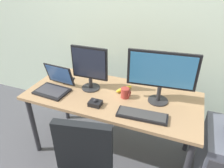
# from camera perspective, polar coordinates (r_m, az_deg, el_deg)

# --- Properties ---
(ground_plane) EXTENTS (8.00, 8.00, 0.00)m
(ground_plane) POSITION_cam_1_polar(r_m,az_deg,el_deg) (2.44, 0.00, -17.40)
(ground_plane) COLOR #4A4B51
(back_wall) EXTENTS (6.00, 0.10, 2.80)m
(back_wall) POSITION_cam_1_polar(r_m,az_deg,el_deg) (2.36, 6.71, 20.11)
(back_wall) COLOR silver
(back_wall) RESTS_ON ground
(desk) EXTENTS (1.63, 0.72, 0.72)m
(desk) POSITION_cam_1_polar(r_m,az_deg,el_deg) (2.01, 0.00, -4.80)
(desk) COLOR #A17D56
(desk) RESTS_ON ground
(monitor_main) EXTENTS (0.58, 0.18, 0.47)m
(monitor_main) POSITION_cam_1_polar(r_m,az_deg,el_deg) (1.79, 13.38, 2.94)
(monitor_main) COLOR #262628
(monitor_main) RESTS_ON desk
(monitor_side) EXTENTS (0.36, 0.18, 0.43)m
(monitor_side) POSITION_cam_1_polar(r_m,az_deg,el_deg) (1.98, -6.14, 4.76)
(monitor_side) COLOR #262628
(monitor_side) RESTS_ON desk
(keyboard) EXTENTS (0.42, 0.16, 0.03)m
(keyboard) POSITION_cam_1_polar(r_m,az_deg,el_deg) (1.72, 8.23, -8.44)
(keyboard) COLOR black
(keyboard) RESTS_ON desk
(laptop) EXTENTS (0.33, 0.30, 0.23)m
(laptop) POSITION_cam_1_polar(r_m,az_deg,el_deg) (2.10, -15.40, -0.28)
(laptop) COLOR black
(laptop) RESTS_ON desk
(trackball_mouse) EXTENTS (0.11, 0.09, 0.07)m
(trackball_mouse) POSITION_cam_1_polar(r_m,az_deg,el_deg) (1.83, -4.59, -5.20)
(trackball_mouse) COLOR black
(trackball_mouse) RESTS_ON desk
(coffee_mug) EXTENTS (0.09, 0.08, 0.10)m
(coffee_mug) POSITION_cam_1_polar(r_m,az_deg,el_deg) (1.92, 3.70, -2.46)
(coffee_mug) COLOR #9E322B
(coffee_mug) RESTS_ON desk
(cell_phone) EXTENTS (0.09, 0.15, 0.01)m
(cell_phone) POSITION_cam_1_polar(r_m,az_deg,el_deg) (2.25, -11.64, 0.90)
(cell_phone) COLOR black
(cell_phone) RESTS_ON desk
(banana) EXTENTS (0.14, 0.18, 0.04)m
(banana) POSITION_cam_1_polar(r_m,az_deg,el_deg) (2.03, 3.29, -1.37)
(banana) COLOR yellow
(banana) RESTS_ON desk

